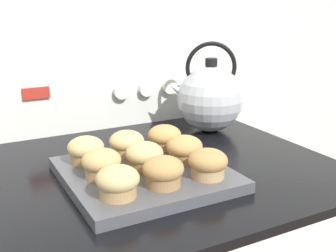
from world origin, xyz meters
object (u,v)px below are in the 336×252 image
muffin_r1_c2 (184,149)px  tea_kettle (210,97)px  muffin_r0_c2 (208,164)px  muffin_r2_c2 (165,137)px  muffin_r2_c0 (86,150)px  muffin_r0_c1 (163,172)px  muffin_r1_c1 (144,156)px  muffin_r2_c1 (127,143)px  muffin_r0_c0 (118,182)px  muffin_r1_c0 (101,163)px  muffin_pan (145,174)px

muffin_r1_c2 → tea_kettle: size_ratio=0.31×
muffin_r0_c2 → muffin_r2_c2: 0.18m
muffin_r1_c2 → muffin_r2_c0: 0.20m
muffin_r2_c0 → muffin_r2_c2: same height
muffin_r0_c1 → muffin_r1_c1: same height
muffin_r2_c1 → muffin_r0_c0: bearing=-117.0°
muffin_r2_c1 → muffin_r0_c1: bearing=-90.9°
muffin_r0_c1 → muffin_r1_c2: bearing=42.6°
muffin_r2_c1 → muffin_r2_c2: (0.09, -0.00, 0.00)m
tea_kettle → muffin_r1_c2: bearing=-133.2°
muffin_r2_c0 → muffin_r2_c2: 0.18m
muffin_r1_c0 → muffin_r0_c1: bearing=-46.9°
muffin_r0_c0 → muffin_r2_c1: (0.09, 0.18, 0.00)m
muffin_r2_c0 → muffin_r2_c2: bearing=-0.7°
muffin_r1_c0 → muffin_r1_c1: same height
muffin_r0_c1 → muffin_r1_c1: (0.00, 0.09, 0.00)m
muffin_r0_c2 → muffin_r2_c2: same height
muffin_r0_c1 → tea_kettle: (0.30, 0.31, 0.04)m
muffin_r0_c2 → muffin_r2_c0: same height
tea_kettle → muffin_r2_c1: bearing=-156.3°
muffin_r0_c1 → muffin_r2_c1: (0.00, 0.18, 0.00)m
muffin_r1_c0 → muffin_r1_c1: (0.09, -0.00, 0.00)m
muffin_r0_c0 → muffin_r2_c2: same height
muffin_r0_c1 → muffin_r0_c2: bearing=-2.7°
muffin_r1_c2 → tea_kettle: (0.21, 0.22, 0.04)m
muffin_r2_c0 → muffin_r1_c0: bearing=-88.1°
muffin_pan → muffin_r1_c0: muffin_r1_c0 is taller
muffin_pan → muffin_r1_c2: 0.10m
muffin_r0_c1 → tea_kettle: tea_kettle is taller
muffin_r1_c2 → muffin_r0_c2: bearing=-91.3°
muffin_r0_c0 → muffin_r1_c2: (0.18, 0.09, 0.00)m
muffin_pan → muffin_r2_c1: size_ratio=4.11×
muffin_r0_c1 → muffin_r2_c2: (0.09, 0.18, 0.00)m
muffin_pan → muffin_r0_c1: 0.10m
muffin_r1_c1 → muffin_r2_c0: same height
muffin_pan → muffin_r1_c1: size_ratio=4.11×
muffin_r1_c0 → muffin_r2_c1: (0.09, 0.09, 0.00)m
muffin_r0_c0 → tea_kettle: bearing=38.5°
muffin_r0_c2 → muffin_r1_c1: bearing=133.8°
muffin_pan → muffin_r0_c1: (-0.00, -0.09, 0.04)m
muffin_r2_c2 → muffin_r0_c1: bearing=-118.2°
muffin_r1_c1 → muffin_r2_c2: (0.09, 0.09, 0.00)m
tea_kettle → muffin_r0_c2: bearing=-123.8°
muffin_r2_c1 → muffin_r1_c1: bearing=-89.3°
muffin_r2_c0 → tea_kettle: tea_kettle is taller
muffin_r0_c0 → muffin_r0_c1: bearing=2.2°
muffin_r0_c1 → muffin_r1_c0: bearing=133.1°
muffin_r1_c0 → muffin_r2_c2: 0.20m
muffin_pan → muffin_r2_c0: 0.13m
muffin_r1_c2 → muffin_r2_c1: 0.13m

